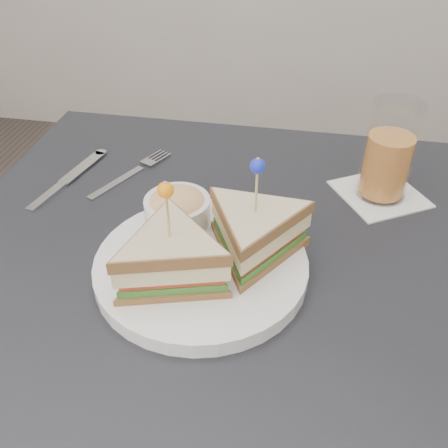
% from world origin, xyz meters
% --- Properties ---
extents(table, '(0.80, 0.80, 0.75)m').
position_xyz_m(table, '(0.00, 0.00, 0.67)').
color(table, black).
rests_on(table, ground).
extents(plate_meal, '(0.34, 0.34, 0.17)m').
position_xyz_m(plate_meal, '(-0.00, -0.03, 0.80)').
color(plate_meal, white).
rests_on(plate_meal, table).
extents(cutlery_fork, '(0.10, 0.17, 0.01)m').
position_xyz_m(cutlery_fork, '(-0.18, 0.19, 0.75)').
color(cutlery_fork, '#B5B9C0').
rests_on(cutlery_fork, table).
extents(cutlery_knife, '(0.06, 0.20, 0.01)m').
position_xyz_m(cutlery_knife, '(-0.28, 0.14, 0.75)').
color(cutlery_knife, silver).
rests_on(cutlery_knife, table).
extents(drink_set, '(0.17, 0.17, 0.16)m').
position_xyz_m(drink_set, '(0.23, 0.20, 0.82)').
color(drink_set, white).
rests_on(drink_set, table).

